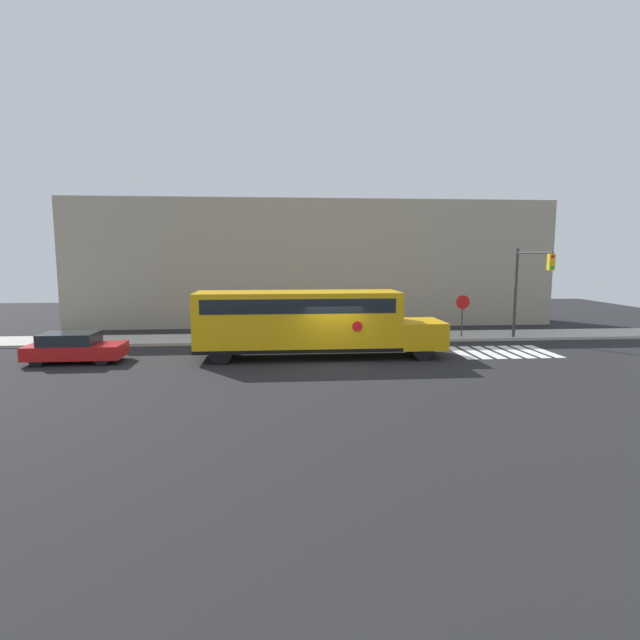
% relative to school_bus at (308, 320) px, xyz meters
% --- Properties ---
extents(ground_plane, '(60.00, 60.00, 0.00)m').
position_rel_school_bus_xyz_m(ground_plane, '(1.08, -1.47, -1.75)').
color(ground_plane, black).
extents(sidewalk_strip, '(44.00, 3.00, 0.15)m').
position_rel_school_bus_xyz_m(sidewalk_strip, '(1.08, 5.03, -1.68)').
color(sidewalk_strip, '#B2ADA3').
rests_on(sidewalk_strip, ground).
extents(building_backdrop, '(32.00, 4.00, 8.29)m').
position_rel_school_bus_xyz_m(building_backdrop, '(1.08, 11.53, 2.39)').
color(building_backdrop, '#9E937F').
rests_on(building_backdrop, ground).
extents(crosswalk_stripes, '(4.70, 3.20, 0.01)m').
position_rel_school_bus_xyz_m(crosswalk_stripes, '(9.57, 0.53, -1.75)').
color(crosswalk_stripes, white).
rests_on(crosswalk_stripes, ground).
extents(school_bus, '(11.33, 2.57, 3.06)m').
position_rel_school_bus_xyz_m(school_bus, '(0.00, 0.00, 0.00)').
color(school_bus, '#EAA80F').
rests_on(school_bus, ground).
extents(parked_car, '(4.06, 1.79, 1.33)m').
position_rel_school_bus_xyz_m(parked_car, '(-10.31, -0.14, -1.08)').
color(parked_car, red).
rests_on(parked_car, ground).
extents(stop_sign, '(0.77, 0.10, 2.48)m').
position_rel_school_bus_xyz_m(stop_sign, '(8.94, 4.32, -0.08)').
color(stop_sign, '#38383A').
rests_on(stop_sign, ground).
extents(traffic_light, '(0.28, 3.67, 5.07)m').
position_rel_school_bus_xyz_m(traffic_light, '(11.84, 2.81, 1.65)').
color(traffic_light, '#38383A').
rests_on(traffic_light, ground).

